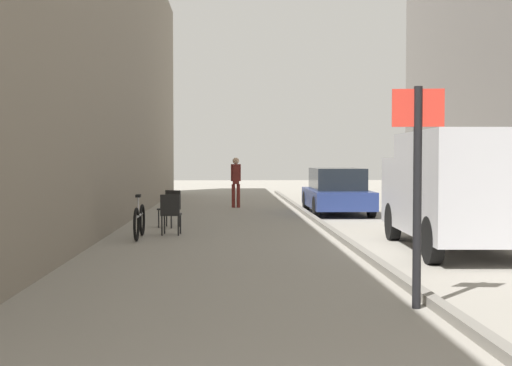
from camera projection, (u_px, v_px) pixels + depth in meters
name	position (u px, v px, depth m)	size (l,w,h in m)	color
ground_plane	(269.00, 243.00, 13.97)	(80.00, 80.00, 0.00)	gray
building_facade_left	(30.00, 22.00, 13.61)	(2.55, 40.00, 9.06)	gray
kerb_strip	(344.00, 239.00, 14.04)	(0.16, 40.00, 0.12)	slate
pedestrian_main_foreground	(236.00, 179.00, 23.92)	(0.36, 0.23, 1.79)	maroon
delivery_van	(458.00, 187.00, 12.67)	(2.19, 4.91, 2.25)	#B7B7BC
parked_car	(337.00, 191.00, 21.30)	(1.87, 4.21, 1.45)	navy
street_sign_post	(417.00, 177.00, 7.81)	(0.60, 0.11, 2.60)	black
bicycle_leaning	(139.00, 221.00, 14.71)	(0.10, 1.77, 0.98)	black
cafe_chair_near_window	(171.00, 211.00, 15.33)	(0.47, 0.47, 0.94)	black
cafe_chair_by_doorway	(171.00, 206.00, 17.16)	(0.59, 0.59, 0.94)	black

